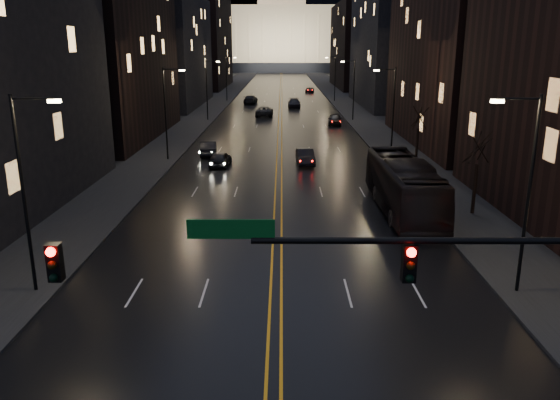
{
  "coord_description": "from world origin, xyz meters",
  "views": [
    {
      "loc": [
        0.27,
        -12.88,
        10.89
      ],
      "look_at": [
        0.18,
        13.23,
        3.52
      ],
      "focal_mm": 35.0,
      "sensor_mm": 36.0,
      "label": 1
    }
  ],
  "objects_px": {
    "traffic_signal": "(502,281)",
    "receding_car_a": "(305,157)",
    "oncoming_car_a": "(220,159)",
    "oncoming_car_b": "(208,148)",
    "bus": "(403,185)"
  },
  "relations": [
    {
      "from": "traffic_signal",
      "to": "receding_car_a",
      "type": "relative_size",
      "value": 3.91
    },
    {
      "from": "traffic_signal",
      "to": "oncoming_car_a",
      "type": "xyz_separation_m",
      "value": [
        -11.43,
        37.34,
        -4.37
      ]
    },
    {
      "from": "traffic_signal",
      "to": "oncoming_car_a",
      "type": "distance_m",
      "value": 39.3
    },
    {
      "from": "oncoming_car_b",
      "to": "receding_car_a",
      "type": "relative_size",
      "value": 1.04
    },
    {
      "from": "traffic_signal",
      "to": "bus",
      "type": "relative_size",
      "value": 1.33
    },
    {
      "from": "traffic_signal",
      "to": "oncoming_car_a",
      "type": "bearing_deg",
      "value": 107.02
    },
    {
      "from": "oncoming_car_a",
      "to": "receding_car_a",
      "type": "xyz_separation_m",
      "value": [
        8.02,
        0.98,
        -0.0
      ]
    },
    {
      "from": "oncoming_car_a",
      "to": "receding_car_a",
      "type": "height_order",
      "value": "oncoming_car_a"
    },
    {
      "from": "traffic_signal",
      "to": "receding_car_a",
      "type": "distance_m",
      "value": 38.72
    },
    {
      "from": "receding_car_a",
      "to": "oncoming_car_a",
      "type": "bearing_deg",
      "value": -176.46
    },
    {
      "from": "bus",
      "to": "oncoming_car_b",
      "type": "xyz_separation_m",
      "value": [
        -15.85,
        19.85,
        -1.05
      ]
    },
    {
      "from": "receding_car_a",
      "to": "traffic_signal",
      "type": "bearing_deg",
      "value": -88.34
    },
    {
      "from": "oncoming_car_a",
      "to": "traffic_signal",
      "type": "bearing_deg",
      "value": 110.99
    },
    {
      "from": "bus",
      "to": "traffic_signal",
      "type": "bearing_deg",
      "value": -96.6
    },
    {
      "from": "bus",
      "to": "receding_car_a",
      "type": "distance_m",
      "value": 16.54
    }
  ]
}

